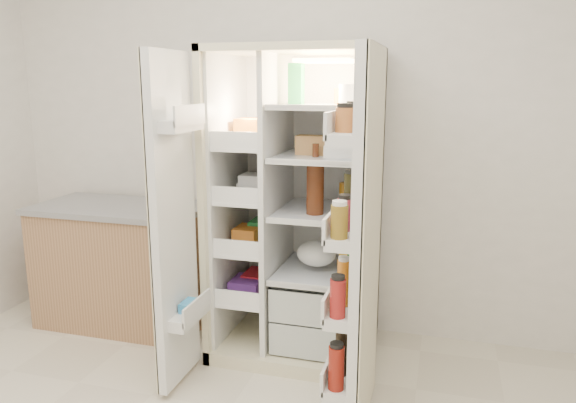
# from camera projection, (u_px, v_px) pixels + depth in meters

# --- Properties ---
(wall_back) EXTENTS (4.00, 0.02, 2.70)m
(wall_back) POSITION_uv_depth(u_px,v_px,m) (291.00, 123.00, 3.49)
(wall_back) COLOR silver
(wall_back) RESTS_ON floor
(refrigerator) EXTENTS (0.92, 0.70, 1.80)m
(refrigerator) POSITION_uv_depth(u_px,v_px,m) (301.00, 230.00, 3.25)
(refrigerator) COLOR beige
(refrigerator) RESTS_ON floor
(freezer_door) EXTENTS (0.15, 0.40, 1.72)m
(freezer_door) POSITION_uv_depth(u_px,v_px,m) (174.00, 225.00, 2.79)
(freezer_door) COLOR silver
(freezer_door) RESTS_ON floor
(fridge_door) EXTENTS (0.17, 0.58, 1.72)m
(fridge_door) POSITION_uv_depth(u_px,v_px,m) (362.00, 249.00, 2.44)
(fridge_door) COLOR silver
(fridge_door) RESTS_ON floor
(kitchen_counter) EXTENTS (1.13, 0.60, 0.82)m
(kitchen_counter) POSITION_uv_depth(u_px,v_px,m) (124.00, 264.00, 3.66)
(kitchen_counter) COLOR #A17850
(kitchen_counter) RESTS_ON floor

